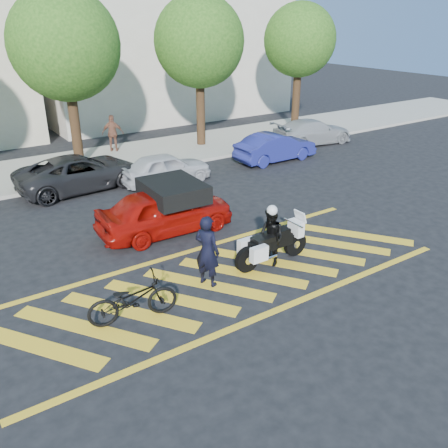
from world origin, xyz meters
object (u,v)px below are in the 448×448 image
bicycle (133,299)px  parked_far_right (312,132)px  officer_bike (207,251)px  officer_moto (271,237)px  red_convertible (165,211)px  parked_mid_left (80,172)px  parked_right (275,147)px  police_motorcycle (271,245)px  parked_mid_right (166,168)px

bicycle → parked_far_right: parked_far_right is taller
officer_bike → bicycle: bearing=74.7°
officer_moto → red_convertible: officer_moto is taller
parked_mid_left → red_convertible: bearing=-174.8°
officer_bike → parked_far_right: 15.37m
red_convertible → parked_right: bearing=-60.2°
police_motorcycle → parked_mid_right: bearing=84.0°
officer_bike → bicycle: officer_bike is taller
parked_mid_left → officer_bike: bearing=177.9°
parked_far_right → parked_mid_left: bearing=96.2°
officer_bike → red_convertible: size_ratio=0.44×
parked_right → parked_mid_right: bearing=89.7°
parked_mid_right → parked_far_right: (9.50, 1.40, 0.02)m
bicycle → officer_bike: bearing=-70.1°
bicycle → red_convertible: (2.83, 3.84, 0.20)m
officer_moto → parked_mid_right: size_ratio=0.43×
bicycle → parked_mid_left: bearing=-1.4°
police_motorcycle → red_convertible: bearing=112.5°
bicycle → parked_mid_left: size_ratio=0.42×
officer_bike → parked_far_right: (12.33, 9.16, -0.30)m
officer_bike → police_motorcycle: bearing=-116.2°
officer_moto → parked_far_right: size_ratio=0.36×
officer_moto → red_convertible: bearing=-157.8°
officer_bike → parked_mid_right: officer_bike is taller
parked_far_right → parked_right: bearing=116.3°
bicycle → officer_moto: (4.28, 0.34, 0.27)m
officer_bike → red_convertible: bearing=-34.7°
parked_mid_left → parked_far_right: (12.66, 0.15, -0.03)m
bicycle → red_convertible: size_ratio=0.47×
red_convertible → parked_far_right: (11.74, 5.70, -0.09)m
bicycle → parked_right: 13.59m
officer_bike → bicycle: 2.31m
police_motorcycle → red_convertible: size_ratio=0.56×
police_motorcycle → parked_mid_right: size_ratio=0.66×
bicycle → red_convertible: bearing=-26.2°
parked_mid_left → police_motorcycle: bearing=-169.4°
parked_mid_left → parked_far_right: parked_mid_left is taller
parked_right → bicycle: bearing=126.5°
parked_mid_left → parked_right: bearing=-102.1°
parked_mid_right → parked_mid_left: bearing=69.0°
police_motorcycle → parked_right: parked_right is taller
officer_bike → officer_moto: size_ratio=1.18×
police_motorcycle → parked_right: (6.58, 7.80, 0.08)m
bicycle → officer_moto: 4.31m
red_convertible → parked_mid_right: bearing=-25.9°
parked_right → parked_far_right: (3.70, 1.40, -0.01)m
parked_far_right → bicycle: bearing=128.8°
red_convertible → parked_far_right: 13.06m
officer_moto → parked_far_right: 13.81m
parked_mid_left → parked_far_right: 12.66m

